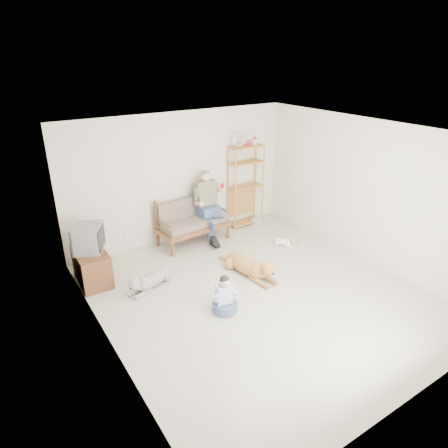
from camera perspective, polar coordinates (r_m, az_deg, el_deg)
floor at (r=6.90m, az=4.91°, el=-9.91°), size 5.50×5.50×0.00m
ceiling at (r=5.86m, az=5.84°, el=12.69°), size 5.50×5.50×0.00m
wall_back at (r=8.45m, az=-6.27°, el=6.63°), size 5.00×0.00×5.00m
wall_front at (r=4.69m, az=26.82°, el=-10.75°), size 5.00×0.00×5.00m
wall_left at (r=5.23m, az=-16.92°, el=-5.45°), size 0.00×5.50×5.50m
wall_right at (r=7.96m, az=19.71°, el=4.29°), size 0.00×5.50×5.50m
loveseat at (r=8.49m, az=-4.65°, el=0.58°), size 1.55×0.81×0.95m
man at (r=8.40m, az=-1.95°, el=1.94°), size 0.58×0.82×1.33m
etagere at (r=9.17m, az=3.10°, el=5.55°), size 0.83×0.36×2.17m
book_stack at (r=9.55m, az=4.75°, el=0.55°), size 0.26×0.23×0.14m
tv_stand at (r=7.43m, az=-18.41°, el=-5.79°), size 0.53×0.91×0.60m
crt_tv at (r=7.24m, az=-18.79°, el=-1.93°), size 0.66×0.70×0.46m
wall_outlet at (r=8.36m, az=-13.54°, el=-1.82°), size 0.12×0.02×0.08m
golden_retriever at (r=7.32m, az=3.83°, el=-6.07°), size 0.48×1.45×0.44m
shaggy_dog at (r=7.09m, az=-10.62°, el=-7.96°), size 1.06×0.55×0.34m
terrier at (r=8.49m, az=8.90°, el=-2.55°), size 0.34×0.56×0.23m
child at (r=6.36m, az=0.08°, el=-10.56°), size 0.40×0.40×0.64m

